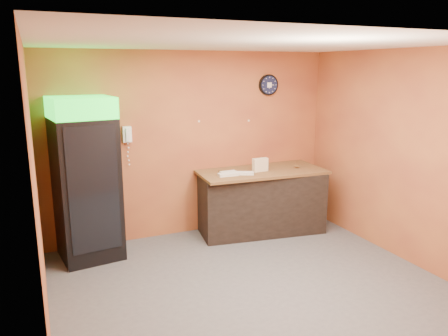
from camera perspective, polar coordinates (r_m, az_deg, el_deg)
floor at (r=5.43m, az=3.54°, el=-15.05°), size 4.50×4.50×0.00m
back_wall at (r=6.73m, az=-4.06°, el=3.11°), size 4.50×0.02×2.80m
left_wall at (r=4.41m, az=-23.27°, el=-3.23°), size 0.02×4.00×2.80m
right_wall at (r=6.27m, az=22.37°, el=1.43°), size 0.02×4.00×2.80m
ceiling at (r=4.80m, az=4.02°, el=15.94°), size 4.50×4.00×0.02m
beverage_cooler at (r=6.07m, az=-17.58°, el=-1.77°), size 0.86×0.86×2.19m
prep_counter at (r=6.95m, az=4.75°, el=-4.41°), size 2.01×1.11×0.95m
wall_clock at (r=7.15m, az=5.84°, el=10.74°), size 0.33×0.06×0.33m
wall_phone at (r=6.38m, az=-12.54°, el=4.31°), size 0.12×0.11×0.23m
butcher_paper at (r=6.82m, az=4.83°, el=-0.42°), size 2.02×1.07×0.04m
sub_roll_stack at (r=6.71m, az=4.76°, el=0.42°), size 0.25×0.09×0.20m
wrapped_sandwich_left at (r=6.42m, az=0.57°, el=-0.85°), size 0.30×0.13×0.04m
wrapped_sandwich_mid at (r=6.51m, az=2.66°, el=-0.68°), size 0.30×0.22×0.04m
wrapped_sandwich_right at (r=6.56m, az=0.54°, el=-0.57°), size 0.26×0.12×0.04m
kitchen_tool at (r=6.89m, az=4.74°, el=0.15°), size 0.06×0.06×0.06m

